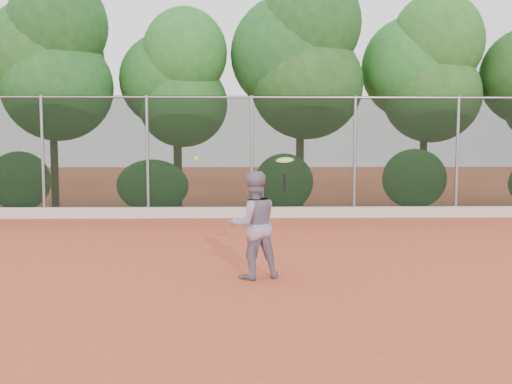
{
  "coord_description": "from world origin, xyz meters",
  "views": [
    {
      "loc": [
        -0.22,
        -9.5,
        2.17
      ],
      "look_at": [
        0.0,
        1.0,
        1.25
      ],
      "focal_mm": 40.0,
      "sensor_mm": 36.0,
      "label": 1
    }
  ],
  "objects": [
    {
      "name": "concrete_curb",
      "position": [
        0.0,
        6.82,
        0.15
      ],
      "size": [
        24.0,
        0.2,
        0.3
      ],
      "primitive_type": "cube",
      "color": "silver",
      "rests_on": "ground"
    },
    {
      "name": "foliage_backdrop",
      "position": [
        -0.55,
        8.98,
        4.4
      ],
      "size": [
        23.7,
        3.63,
        7.55
      ],
      "color": "#442F1A",
      "rests_on": "ground"
    },
    {
      "name": "tennis_ball_in_flight",
      "position": [
        -0.94,
        -0.97,
        1.92
      ],
      "size": [
        0.07,
        0.07,
        0.07
      ],
      "color": "#C7E734",
      "rests_on": "ground"
    },
    {
      "name": "tennis_racket",
      "position": [
        0.42,
        -0.52,
        1.85
      ],
      "size": [
        0.39,
        0.39,
        0.57
      ],
      "color": "black",
      "rests_on": "ground"
    },
    {
      "name": "ground",
      "position": [
        0.0,
        0.0,
        0.0
      ],
      "size": [
        80.0,
        80.0,
        0.0
      ],
      "primitive_type": "plane",
      "color": "#C44B2E",
      "rests_on": "ground"
    },
    {
      "name": "tennis_player",
      "position": [
        -0.08,
        -0.51,
        0.86
      ],
      "size": [
        0.99,
        0.87,
        1.71
      ],
      "primitive_type": "imported",
      "rotation": [
        0.0,
        0.0,
        3.44
      ],
      "color": "gray",
      "rests_on": "ground"
    },
    {
      "name": "chainlink_fence",
      "position": [
        -0.0,
        7.0,
        1.86
      ],
      "size": [
        24.09,
        0.09,
        3.5
      ],
      "color": "black",
      "rests_on": "ground"
    }
  ]
}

